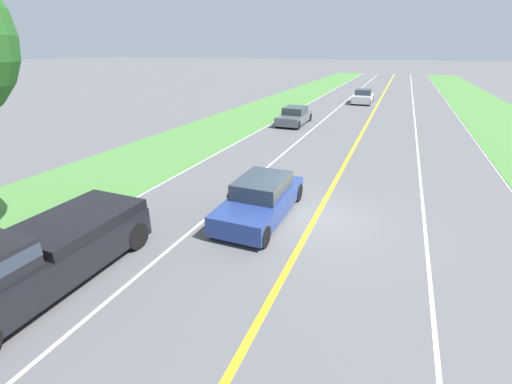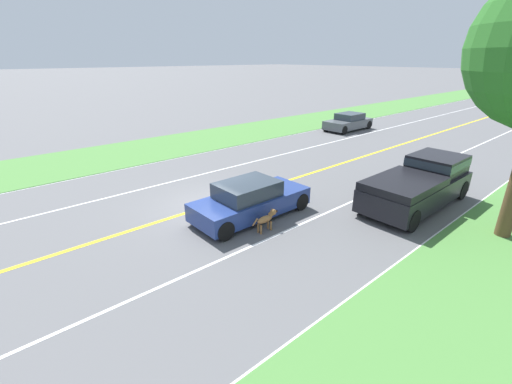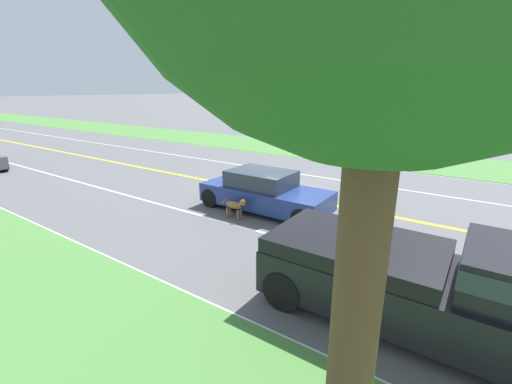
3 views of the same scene
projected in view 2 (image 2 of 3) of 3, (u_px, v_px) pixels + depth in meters
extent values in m
plane|color=#5B5B5E|center=(210.00, 205.00, 13.64)|extent=(400.00, 400.00, 0.00)
cube|color=yellow|center=(210.00, 205.00, 13.64)|extent=(0.18, 160.00, 0.01)
cube|color=white|center=(365.00, 288.00, 8.73)|extent=(0.14, 160.00, 0.01)
cube|color=white|center=(138.00, 166.00, 18.54)|extent=(0.14, 160.00, 0.01)
cube|color=white|center=(271.00, 238.00, 11.18)|extent=(0.10, 160.00, 0.01)
cube|color=white|center=(169.00, 183.00, 16.09)|extent=(0.10, 160.00, 0.01)
cube|color=#4C843D|center=(501.00, 361.00, 6.62)|extent=(6.00, 160.00, 0.03)
cube|color=#4C843D|center=(117.00, 155.00, 20.64)|extent=(6.00, 160.00, 0.03)
cube|color=navy|center=(251.00, 203.00, 12.54)|extent=(1.81, 4.48, 0.65)
cube|color=#2D3842|center=(247.00, 189.00, 12.21)|extent=(1.56, 2.15, 0.55)
cylinder|color=black|center=(301.00, 202.00, 13.14)|extent=(0.22, 0.66, 0.66)
cylinder|color=black|center=(225.00, 231.00, 10.93)|extent=(0.22, 0.66, 0.66)
cylinder|color=black|center=(272.00, 190.00, 14.28)|extent=(0.22, 0.66, 0.66)
cylinder|color=black|center=(197.00, 214.00, 12.07)|extent=(0.22, 0.66, 0.66)
ellipsoid|color=olive|center=(265.00, 219.00, 11.44)|extent=(0.21, 0.64, 0.24)
cylinder|color=olive|center=(271.00, 226.00, 11.63)|extent=(0.07, 0.07, 0.32)
cylinder|color=olive|center=(261.00, 230.00, 11.36)|extent=(0.07, 0.07, 0.32)
cylinder|color=olive|center=(268.00, 224.00, 11.73)|extent=(0.07, 0.07, 0.32)
cylinder|color=olive|center=(258.00, 228.00, 11.46)|extent=(0.07, 0.07, 0.32)
cylinder|color=olive|center=(271.00, 215.00, 11.57)|extent=(0.13, 0.18, 0.17)
sphere|color=olive|center=(273.00, 212.00, 11.62)|extent=(0.22, 0.22, 0.22)
ellipsoid|color=#331E14|center=(276.00, 211.00, 11.71)|extent=(0.10, 0.10, 0.08)
cone|color=brown|center=(274.00, 210.00, 11.54)|extent=(0.07, 0.07, 0.10)
cone|color=brown|center=(272.00, 209.00, 11.62)|extent=(0.07, 0.07, 0.10)
cylinder|color=olive|center=(255.00, 222.00, 11.18)|extent=(0.05, 0.24, 0.24)
cube|color=black|center=(416.00, 190.00, 13.35)|extent=(2.06, 5.44, 0.84)
cube|color=black|center=(437.00, 164.00, 14.03)|extent=(1.82, 2.06, 0.71)
cube|color=#2D3842|center=(438.00, 161.00, 13.99)|extent=(1.84, 2.08, 0.31)
cube|color=black|center=(404.00, 183.00, 12.44)|extent=(2.02, 3.09, 0.29)
cylinder|color=black|center=(462.00, 190.00, 14.11)|extent=(0.22, 0.79, 0.79)
cylinder|color=black|center=(412.00, 221.00, 11.46)|extent=(0.22, 0.79, 0.79)
cylinder|color=black|center=(417.00, 179.00, 15.43)|extent=(0.22, 0.79, 0.79)
cylinder|color=black|center=(363.00, 204.00, 12.78)|extent=(0.22, 0.79, 0.79)
cube|color=#51565B|center=(348.00, 124.00, 27.52)|extent=(1.86, 4.25, 0.65)
cube|color=#2D3842|center=(350.00, 116.00, 27.42)|extent=(1.60, 2.04, 0.49)
cylinder|color=black|center=(326.00, 127.00, 27.14)|extent=(0.22, 0.66, 0.66)
cylinder|color=black|center=(351.00, 122.00, 29.22)|extent=(0.22, 0.66, 0.66)
cylinder|color=black|center=(344.00, 130.00, 25.96)|extent=(0.22, 0.66, 0.66)
cylinder|color=black|center=(368.00, 125.00, 28.03)|extent=(0.22, 0.66, 0.66)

